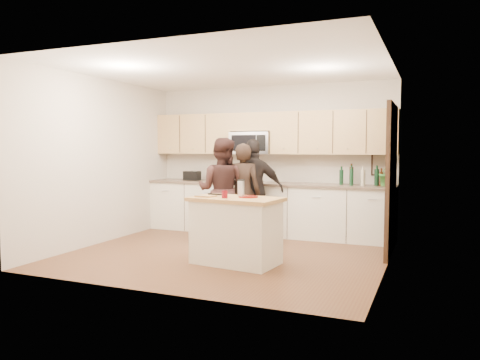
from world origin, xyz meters
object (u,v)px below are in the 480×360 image
at_px(woman_left, 243,193).
at_px(toaster, 192,176).
at_px(island, 236,230).
at_px(woman_right, 254,190).
at_px(woman_center, 222,190).

bearing_deg(woman_left, toaster, -40.62).
relative_size(island, woman_left, 0.78).
bearing_deg(woman_right, island, 89.23).
bearing_deg(woman_left, woman_right, -121.32).
bearing_deg(woman_right, toaster, -33.56).
distance_m(island, toaster, 2.89).
bearing_deg(woman_center, woman_right, -143.71).
xyz_separation_m(toaster, woman_center, (1.05, -0.92, -0.16)).
height_order(island, woman_center, woman_center).
height_order(toaster, woman_center, woman_center).
bearing_deg(island, woman_center, 129.18).
height_order(island, woman_left, woman_left).
bearing_deg(woman_right, woman_left, 55.90).
xyz_separation_m(toaster, woman_right, (1.47, -0.54, -0.17)).
bearing_deg(woman_left, island, 97.96).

